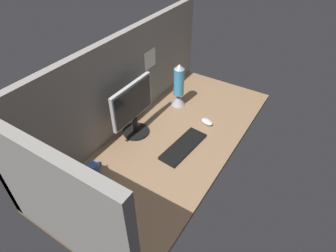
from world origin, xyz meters
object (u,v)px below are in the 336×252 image
object	(u,v)px
keyboard	(183,146)
mug_ceramic_blue	(94,170)
monitor	(133,108)
lava_lamp	(179,88)
mouse	(207,122)

from	to	relation	value
keyboard	mug_ceramic_blue	size ratio (longest dim) A/B	3.64
monitor	keyboard	world-z (taller)	monitor
monitor	keyboard	bearing A→B (deg)	-82.97
keyboard	lava_lamp	bearing A→B (deg)	39.77
monitor	keyboard	distance (cm)	41.57
mug_ceramic_blue	keyboard	bearing A→B (deg)	-33.19
mug_ceramic_blue	monitor	bearing A→B (deg)	5.23
mouse	lava_lamp	bearing A→B (deg)	87.87
monitor	mouse	world-z (taller)	monitor
monitor	mouse	bearing A→B (deg)	-47.21
monitor	lava_lamp	xyz separation A→B (cm)	(45.09, -8.19, -6.36)
monitor	mug_ceramic_blue	bearing A→B (deg)	-174.77
keyboard	mug_ceramic_blue	xyz separation A→B (cm)	(-49.03, 32.07, 4.12)
lava_lamp	keyboard	bearing A→B (deg)	-145.47
keyboard	monitor	bearing A→B (deg)	102.27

